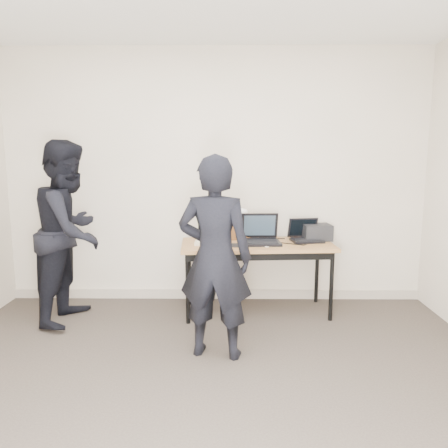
{
  "coord_description": "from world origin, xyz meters",
  "views": [
    {
      "loc": [
        0.14,
        -2.44,
        1.62
      ],
      "look_at": [
        0.1,
        1.6,
        0.95
      ],
      "focal_mm": 35.0,
      "sensor_mm": 36.0,
      "label": 1
    }
  ],
  "objects_px": {
    "equipment_box": "(317,232)",
    "person_observer": "(70,232)",
    "laptop_beige": "(210,238)",
    "laptop_right": "(305,236)",
    "person_typist": "(215,258)",
    "desk": "(257,249)",
    "leather_satchel": "(239,227)",
    "laptop_center": "(261,236)"
  },
  "relations": [
    {
      "from": "leather_satchel",
      "to": "person_observer",
      "type": "xyz_separation_m",
      "value": [
        -1.62,
        -0.41,
        0.02
      ]
    },
    {
      "from": "equipment_box",
      "to": "person_observer",
      "type": "bearing_deg",
      "value": -171.34
    },
    {
      "from": "laptop_right",
      "to": "equipment_box",
      "type": "xyz_separation_m",
      "value": [
        0.13,
        0.06,
        0.03
      ]
    },
    {
      "from": "person_observer",
      "to": "laptop_right",
      "type": "bearing_deg",
      "value": -76.29
    },
    {
      "from": "equipment_box",
      "to": "leather_satchel",
      "type": "bearing_deg",
      "value": 177.47
    },
    {
      "from": "laptop_right",
      "to": "person_typist",
      "type": "distance_m",
      "value": 1.4
    },
    {
      "from": "laptop_right",
      "to": "person_observer",
      "type": "relative_size",
      "value": 0.2
    },
    {
      "from": "laptop_right",
      "to": "equipment_box",
      "type": "height_order",
      "value": "laptop_right"
    },
    {
      "from": "laptop_beige",
      "to": "person_typist",
      "type": "distance_m",
      "value": 0.97
    },
    {
      "from": "leather_satchel",
      "to": "person_observer",
      "type": "bearing_deg",
      "value": -172.89
    },
    {
      "from": "desk",
      "to": "laptop_beige",
      "type": "xyz_separation_m",
      "value": [
        -0.48,
        0.02,
        0.1
      ]
    },
    {
      "from": "laptop_right",
      "to": "leather_satchel",
      "type": "xyz_separation_m",
      "value": [
        -0.68,
        0.09,
        0.08
      ]
    },
    {
      "from": "leather_satchel",
      "to": "equipment_box",
      "type": "bearing_deg",
      "value": -9.47
    },
    {
      "from": "laptop_right",
      "to": "person_typist",
      "type": "relative_size",
      "value": 0.22
    },
    {
      "from": "leather_satchel",
      "to": "person_observer",
      "type": "distance_m",
      "value": 1.67
    },
    {
      "from": "equipment_box",
      "to": "laptop_beige",
      "type": "bearing_deg",
      "value": -171.14
    },
    {
      "from": "laptop_beige",
      "to": "equipment_box",
      "type": "height_order",
      "value": "laptop_beige"
    },
    {
      "from": "desk",
      "to": "person_observer",
      "type": "distance_m",
      "value": 1.82
    },
    {
      "from": "laptop_right",
      "to": "person_typist",
      "type": "bearing_deg",
      "value": -139.14
    },
    {
      "from": "laptop_right",
      "to": "leather_satchel",
      "type": "relative_size",
      "value": 0.92
    },
    {
      "from": "equipment_box",
      "to": "person_typist",
      "type": "height_order",
      "value": "person_typist"
    },
    {
      "from": "person_observer",
      "to": "equipment_box",
      "type": "bearing_deg",
      "value": -75.38
    },
    {
      "from": "laptop_beige",
      "to": "leather_satchel",
      "type": "xyz_separation_m",
      "value": [
        0.3,
        0.21,
        0.08
      ]
    },
    {
      "from": "laptop_center",
      "to": "laptop_right",
      "type": "bearing_deg",
      "value": 9.61
    },
    {
      "from": "laptop_center",
      "to": "person_observer",
      "type": "height_order",
      "value": "person_observer"
    },
    {
      "from": "desk",
      "to": "equipment_box",
      "type": "height_order",
      "value": "equipment_box"
    },
    {
      "from": "laptop_beige",
      "to": "laptop_right",
      "type": "xyz_separation_m",
      "value": [
        0.98,
        0.12,
        0.01
      ]
    },
    {
      "from": "person_typist",
      "to": "desk",
      "type": "bearing_deg",
      "value": -102.18
    },
    {
      "from": "desk",
      "to": "leather_satchel",
      "type": "xyz_separation_m",
      "value": [
        -0.18,
        0.23,
        0.19
      ]
    },
    {
      "from": "laptop_right",
      "to": "laptop_center",
      "type": "bearing_deg",
      "value": -176.81
    },
    {
      "from": "desk",
      "to": "laptop_center",
      "type": "height_order",
      "value": "laptop_center"
    },
    {
      "from": "leather_satchel",
      "to": "desk",
      "type": "bearing_deg",
      "value": -58.61
    },
    {
      "from": "desk",
      "to": "laptop_right",
      "type": "bearing_deg",
      "value": 11.4
    },
    {
      "from": "desk",
      "to": "equipment_box",
      "type": "relative_size",
      "value": 5.51
    },
    {
      "from": "laptop_beige",
      "to": "person_observer",
      "type": "height_order",
      "value": "person_observer"
    },
    {
      "from": "laptop_center",
      "to": "leather_satchel",
      "type": "relative_size",
      "value": 1.03
    },
    {
      "from": "laptop_center",
      "to": "person_observer",
      "type": "distance_m",
      "value": 1.85
    },
    {
      "from": "person_typist",
      "to": "person_observer",
      "type": "distance_m",
      "value": 1.6
    },
    {
      "from": "person_typist",
      "to": "laptop_center",
      "type": "bearing_deg",
      "value": -103.34
    },
    {
      "from": "laptop_beige",
      "to": "laptop_center",
      "type": "distance_m",
      "value": 0.51
    },
    {
      "from": "laptop_center",
      "to": "laptop_right",
      "type": "relative_size",
      "value": 1.11
    },
    {
      "from": "laptop_right",
      "to": "leather_satchel",
      "type": "distance_m",
      "value": 0.69
    }
  ]
}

